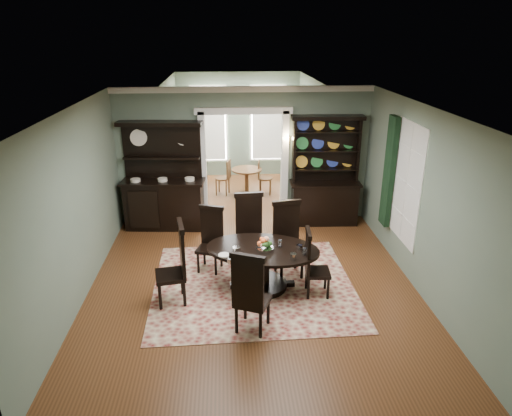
% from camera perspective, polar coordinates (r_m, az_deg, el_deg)
% --- Properties ---
extents(room, '(5.51, 6.01, 3.01)m').
position_cam_1_polar(room, '(7.23, -0.48, 1.06)').
color(room, brown).
rests_on(room, ground).
extents(parlor, '(3.51, 3.50, 3.01)m').
position_cam_1_polar(parlor, '(12.53, -2.04, 9.53)').
color(parlor, brown).
rests_on(parlor, ground).
extents(doorway_trim, '(2.08, 0.25, 2.57)m').
position_cam_1_polar(doorway_trim, '(10.04, -1.52, 7.14)').
color(doorway_trim, silver).
rests_on(doorway_trim, floor).
extents(right_window, '(0.15, 1.47, 2.12)m').
position_cam_1_polar(right_window, '(8.62, 17.34, 3.63)').
color(right_window, white).
rests_on(right_window, wall_right).
extents(wall_sconce, '(0.27, 0.21, 0.21)m').
position_cam_1_polar(wall_sconce, '(9.91, 4.06, 8.52)').
color(wall_sconce, gold).
rests_on(wall_sconce, back_wall_right).
extents(rug, '(3.43, 3.13, 0.01)m').
position_cam_1_polar(rug, '(7.94, -0.32, -9.56)').
color(rug, maroon).
rests_on(rug, floor).
extents(dining_table, '(2.11, 2.11, 0.74)m').
position_cam_1_polar(dining_table, '(7.62, 0.83, -6.56)').
color(dining_table, black).
rests_on(dining_table, rug).
extents(centerpiece, '(1.44, 0.92, 0.24)m').
position_cam_1_polar(centerpiece, '(7.43, 1.13, -4.80)').
color(centerpiece, silver).
rests_on(centerpiece, dining_table).
extents(chair_far_left, '(0.54, 0.53, 1.19)m').
position_cam_1_polar(chair_far_left, '(8.25, -5.66, -3.56)').
color(chair_far_left, black).
rests_on(chair_far_left, rug).
extents(chair_far_mid, '(0.54, 0.52, 1.38)m').
position_cam_1_polar(chair_far_mid, '(8.30, -0.82, -2.52)').
color(chair_far_mid, black).
rests_on(chair_far_mid, rug).
extents(chair_far_right, '(0.57, 0.55, 1.35)m').
position_cam_1_polar(chair_far_right, '(8.04, 3.95, -3.53)').
color(chair_far_right, black).
rests_on(chair_far_right, rug).
extents(chair_end_left, '(0.55, 0.57, 1.35)m').
position_cam_1_polar(chair_end_left, '(7.27, -9.87, -6.62)').
color(chair_end_left, black).
rests_on(chair_end_left, rug).
extents(chair_end_right, '(0.43, 0.45, 1.15)m').
position_cam_1_polar(chair_end_right, '(7.45, 7.04, -6.66)').
color(chair_end_right, black).
rests_on(chair_end_right, rug).
extents(chair_near, '(0.62, 0.61, 1.31)m').
position_cam_1_polar(chair_near, '(6.45, -0.77, -10.41)').
color(chair_near, black).
rests_on(chair_near, rug).
extents(sideboard, '(1.81, 0.78, 2.33)m').
position_cam_1_polar(sideboard, '(10.09, -11.41, 2.01)').
color(sideboard, black).
rests_on(sideboard, floor).
extents(welsh_dresser, '(1.57, 0.63, 2.41)m').
position_cam_1_polar(welsh_dresser, '(10.23, 8.58, 2.82)').
color(welsh_dresser, black).
rests_on(welsh_dresser, floor).
extents(parlor_table, '(0.78, 0.78, 0.72)m').
position_cam_1_polar(parlor_table, '(11.93, -1.16, 3.74)').
color(parlor_table, brown).
rests_on(parlor_table, parlor_floor).
extents(parlor_chair_left, '(0.43, 0.42, 0.93)m').
position_cam_1_polar(parlor_chair_left, '(12.03, -3.92, 3.97)').
color(parlor_chair_left, brown).
rests_on(parlor_chair_left, parlor_floor).
extents(parlor_chair_right, '(0.40, 0.39, 0.90)m').
position_cam_1_polar(parlor_chair_right, '(12.06, 0.87, 3.99)').
color(parlor_chair_right, brown).
rests_on(parlor_chair_right, parlor_floor).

